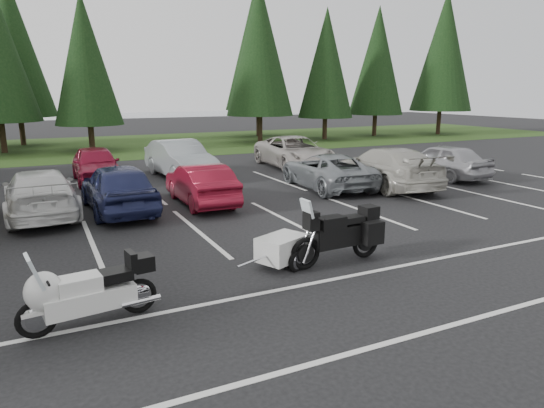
{
  "coord_description": "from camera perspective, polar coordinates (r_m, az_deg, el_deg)",
  "views": [
    {
      "loc": [
        -3.21,
        -11.18,
        3.69
      ],
      "look_at": [
        1.99,
        -0.5,
        0.93
      ],
      "focal_mm": 32.0,
      "sensor_mm": 36.0,
      "label": 1
    }
  ],
  "objects": [
    {
      "name": "ground",
      "position": [
        12.21,
        -9.5,
        -4.69
      ],
      "size": [
        120.0,
        120.0,
        0.0
      ],
      "primitive_type": "plane",
      "color": "black",
      "rests_on": "ground"
    },
    {
      "name": "grass_strip",
      "position": [
        35.52,
        -20.76,
        6.29
      ],
      "size": [
        80.0,
        16.0,
        0.01
      ],
      "primitive_type": "cube",
      "color": "#213C13",
      "rests_on": "ground"
    },
    {
      "name": "lake_water",
      "position": [
        66.68,
        -19.98,
        9.15
      ],
      "size": [
        70.0,
        50.0,
        0.02
      ],
      "primitive_type": "cube",
      "color": "gray",
      "rests_on": "ground"
    },
    {
      "name": "stall_markings",
      "position": [
        14.06,
        -11.84,
        -2.39
      ],
      "size": [
        32.0,
        16.0,
        0.01
      ],
      "primitive_type": "cube",
      "color": "silver",
      "rests_on": "ground"
    },
    {
      "name": "conifer_5",
      "position": [
        33.0,
        -21.15,
        15.62
      ],
      "size": [
        4.14,
        4.14,
        9.63
      ],
      "color": "#332316",
      "rests_on": "ground"
    },
    {
      "name": "conifer_6",
      "position": [
        36.72,
        -1.47,
        17.81
      ],
      "size": [
        4.93,
        4.93,
        11.48
      ],
      "color": "#332316",
      "rests_on": "ground"
    },
    {
      "name": "conifer_7",
      "position": [
        39.0,
        6.41,
        16.13
      ],
      "size": [
        4.27,
        4.27,
        9.94
      ],
      "color": "#332316",
      "rests_on": "ground"
    },
    {
      "name": "conifer_8",
      "position": [
        42.83,
        12.31,
        16.13
      ],
      "size": [
        4.53,
        4.53,
        10.56
      ],
      "color": "#332316",
      "rests_on": "ground"
    },
    {
      "name": "conifer_9",
      "position": [
        45.87,
        19.59,
        16.6
      ],
      "size": [
        5.19,
        5.19,
        12.1
      ],
      "color": "#332316",
      "rests_on": "ground"
    },
    {
      "name": "conifer_back_b",
      "position": [
        38.81,
        -28.25,
        16.16
      ],
      "size": [
        4.97,
        4.97,
        11.58
      ],
      "color": "#332316",
      "rests_on": "ground"
    },
    {
      "name": "conifer_back_c",
      "position": [
        41.87,
        -1.67,
        18.3
      ],
      "size": [
        5.5,
        5.5,
        12.81
      ],
      "color": "#332316",
      "rests_on": "ground"
    },
    {
      "name": "car_near_3",
      "position": [
        16.13,
        -25.6,
        1.16
      ],
      "size": [
        2.14,
        4.97,
        1.43
      ],
      "primitive_type": "imported",
      "rotation": [
        0.0,
        0.0,
        3.17
      ],
      "color": "silver",
      "rests_on": "ground"
    },
    {
      "name": "car_near_4",
      "position": [
        15.83,
        -17.65,
        1.88
      ],
      "size": [
        1.99,
        4.64,
        1.56
      ],
      "primitive_type": "imported",
      "rotation": [
        0.0,
        0.0,
        3.17
      ],
      "color": "#1D2249",
      "rests_on": "ground"
    },
    {
      "name": "car_near_5",
      "position": [
        16.37,
        -8.38,
        2.35
      ],
      "size": [
        1.46,
        4.12,
        1.36
      ],
      "primitive_type": "imported",
      "rotation": [
        0.0,
        0.0,
        3.13
      ],
      "color": "maroon",
      "rests_on": "ground"
    },
    {
      "name": "car_near_6",
      "position": [
        19.05,
        6.48,
        3.91
      ],
      "size": [
        2.63,
        5.04,
        1.35
      ],
      "primitive_type": "imported",
      "rotation": [
        0.0,
        0.0,
        3.06
      ],
      "color": "gray",
      "rests_on": "ground"
    },
    {
      "name": "car_near_7",
      "position": [
        19.59,
        13.32,
        4.23
      ],
      "size": [
        2.77,
        5.65,
        1.58
      ],
      "primitive_type": "imported",
      "rotation": [
        0.0,
        0.0,
        3.04
      ],
      "color": "#AFACA1",
      "rests_on": "ground"
    },
    {
      "name": "car_near_8",
      "position": [
        22.42,
        19.34,
        4.82
      ],
      "size": [
        2.09,
        4.52,
        1.5
      ],
      "primitive_type": "imported",
      "rotation": [
        0.0,
        0.0,
        3.21
      ],
      "color": "#9B9A9F",
      "rests_on": "ground"
    },
    {
      "name": "car_far_2",
      "position": [
        21.5,
        -19.98,
        4.41
      ],
      "size": [
        1.75,
        4.33,
        1.48
      ],
      "primitive_type": "imported",
      "rotation": [
        0.0,
        0.0,
        -0.0
      ],
      "color": "maroon",
      "rests_on": "ground"
    },
    {
      "name": "car_far_3",
      "position": [
        21.65,
        -10.76,
        5.21
      ],
      "size": [
        2.18,
        5.05,
        1.62
      ],
      "primitive_type": "imported",
      "rotation": [
        0.0,
        0.0,
        0.1
      ],
      "color": "gray",
      "rests_on": "ground"
    },
    {
      "name": "car_far_4",
      "position": [
        24.17,
        2.66,
        6.13
      ],
      "size": [
        2.89,
        5.66,
        1.53
      ],
      "primitive_type": "imported",
      "rotation": [
        0.0,
        0.0,
        -0.06
      ],
      "color": "#ADA69F",
      "rests_on": "ground"
    },
    {
      "name": "touring_motorcycle",
      "position": [
        8.35,
        -20.76,
        -9.0
      ],
      "size": [
        2.51,
        1.05,
        1.35
      ],
      "primitive_type": null,
      "rotation": [
        0.0,
        0.0,
        0.13
      ],
      "color": "silver",
      "rests_on": "ground"
    },
    {
      "name": "cargo_trailer",
      "position": [
        10.45,
        1.17,
        -5.57
      ],
      "size": [
        1.72,
        1.38,
        0.7
      ],
      "primitive_type": null,
      "rotation": [
        0.0,
        0.0,
        0.41
      ],
      "color": "silver",
      "rests_on": "ground"
    },
    {
      "name": "adventure_motorcycle",
      "position": [
        10.61,
        7.66,
        -2.95
      ],
      "size": [
        2.6,
        1.01,
        1.56
      ],
      "primitive_type": null,
      "rotation": [
        0.0,
        0.0,
        0.05
      ],
      "color": "black",
      "rests_on": "ground"
    }
  ]
}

